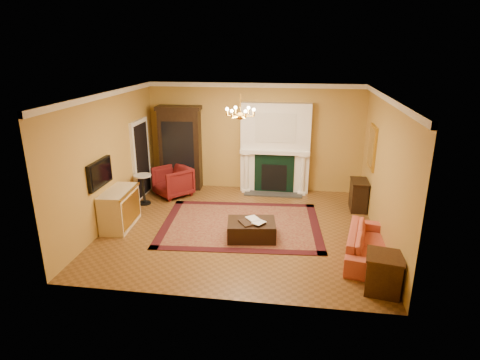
% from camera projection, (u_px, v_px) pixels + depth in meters
% --- Properties ---
extents(floor, '(6.00, 5.50, 0.02)m').
position_uv_depth(floor, '(240.00, 228.00, 9.14)').
color(floor, brown).
rests_on(floor, ground).
extents(ceiling, '(6.00, 5.50, 0.02)m').
position_uv_depth(ceiling, '(240.00, 94.00, 8.19)').
color(ceiling, white).
rests_on(ceiling, wall_back).
extents(wall_back, '(6.00, 0.02, 3.00)m').
position_uv_depth(wall_back, '(254.00, 137.00, 11.26)').
color(wall_back, '#B18A3F').
rests_on(wall_back, floor).
extents(wall_front, '(6.00, 0.02, 3.00)m').
position_uv_depth(wall_front, '(214.00, 215.00, 6.08)').
color(wall_front, '#B18A3F').
rests_on(wall_front, floor).
extents(wall_left, '(0.02, 5.50, 3.00)m').
position_uv_depth(wall_left, '(109.00, 159.00, 9.08)').
color(wall_left, '#B18A3F').
rests_on(wall_left, floor).
extents(wall_right, '(0.02, 5.50, 3.00)m').
position_uv_depth(wall_right, '(385.00, 170.00, 8.25)').
color(wall_right, '#B18A3F').
rests_on(wall_right, floor).
extents(fireplace, '(1.90, 0.70, 2.50)m').
position_uv_depth(fireplace, '(275.00, 150.00, 11.10)').
color(fireplace, white).
rests_on(fireplace, wall_back).
extents(crown_molding, '(6.00, 5.50, 0.12)m').
position_uv_depth(crown_molding, '(246.00, 92.00, 9.11)').
color(crown_molding, white).
rests_on(crown_molding, ceiling).
extents(doorway, '(0.08, 1.05, 2.10)m').
position_uv_depth(doorway, '(141.00, 159.00, 10.81)').
color(doorway, silver).
rests_on(doorway, wall_left).
extents(tv_panel, '(0.09, 0.95, 0.58)m').
position_uv_depth(tv_panel, '(100.00, 173.00, 8.56)').
color(tv_panel, black).
rests_on(tv_panel, wall_left).
extents(gilt_mirror, '(0.06, 0.76, 1.05)m').
position_uv_depth(gilt_mirror, '(372.00, 147.00, 9.53)').
color(gilt_mirror, gold).
rests_on(gilt_mirror, wall_right).
extents(chandelier, '(0.63, 0.55, 0.53)m').
position_uv_depth(chandelier, '(240.00, 113.00, 8.32)').
color(chandelier, gold).
rests_on(chandelier, ceiling).
extents(oriental_rug, '(3.81, 2.98, 0.01)m').
position_uv_depth(oriental_rug, '(241.00, 224.00, 9.29)').
color(oriental_rug, '#4C1110').
rests_on(oriental_rug, floor).
extents(china_cabinet, '(1.17, 0.59, 2.27)m').
position_uv_depth(china_cabinet, '(181.00, 150.00, 11.40)').
color(china_cabinet, black).
rests_on(china_cabinet, floor).
extents(wingback_armchair, '(1.19, 1.18, 0.89)m').
position_uv_depth(wingback_armchair, '(173.00, 180.00, 10.98)').
color(wingback_armchair, maroon).
rests_on(wingback_armchair, floor).
extents(pedestal_table, '(0.45, 0.45, 0.80)m').
position_uv_depth(pedestal_table, '(143.00, 187.00, 10.38)').
color(pedestal_table, black).
rests_on(pedestal_table, floor).
extents(commode, '(0.62, 1.20, 0.87)m').
position_uv_depth(commode, '(120.00, 208.00, 9.09)').
color(commode, beige).
rests_on(commode, floor).
extents(coral_sofa, '(0.91, 1.97, 0.74)m').
position_uv_depth(coral_sofa, '(368.00, 240.00, 7.74)').
color(coral_sofa, '#BF503C').
rests_on(coral_sofa, floor).
extents(end_table, '(0.65, 0.65, 0.64)m').
position_uv_depth(end_table, '(383.00, 274.00, 6.67)').
color(end_table, '#37220F').
rests_on(end_table, floor).
extents(console_table, '(0.38, 0.67, 0.74)m').
position_uv_depth(console_table, '(358.00, 196.00, 10.06)').
color(console_table, black).
rests_on(console_table, floor).
extents(leather_ottoman, '(1.10, 0.87, 0.38)m').
position_uv_depth(leather_ottoman, '(251.00, 230.00, 8.57)').
color(leather_ottoman, black).
rests_on(leather_ottoman, oriental_rug).
extents(ottoman_tray, '(0.61, 0.57, 0.03)m').
position_uv_depth(ottoman_tray, '(252.00, 222.00, 8.47)').
color(ottoman_tray, black).
rests_on(ottoman_tray, leather_ottoman).
extents(book_a, '(0.20, 0.16, 0.31)m').
position_uv_depth(book_a, '(248.00, 214.00, 8.44)').
color(book_a, gray).
rests_on(book_a, ottoman_tray).
extents(book_b, '(0.18, 0.13, 0.27)m').
position_uv_depth(book_b, '(255.00, 216.00, 8.38)').
color(book_b, gray).
rests_on(book_b, ottoman_tray).
extents(topiary_left, '(0.16, 0.16, 0.44)m').
position_uv_depth(topiary_left, '(251.00, 140.00, 11.06)').
color(topiary_left, gray).
rests_on(topiary_left, fireplace).
extents(topiary_right, '(0.15, 0.15, 0.40)m').
position_uv_depth(topiary_right, '(301.00, 142.00, 10.88)').
color(topiary_right, gray).
rests_on(topiary_right, fireplace).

